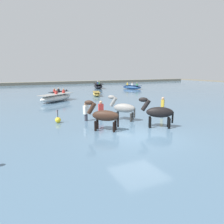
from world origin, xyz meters
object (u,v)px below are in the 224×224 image
Objects in this scene: person_onlooker_right at (101,112)px; person_onlooker_left at (86,114)px; boat_far_inshore at (132,87)px; horse_lead_dark_bay at (104,116)px; horse_trailing_grey at (123,109)px; boat_far_offshore at (59,93)px; channel_buoy at (58,120)px; boat_distant_east at (56,98)px; horse_flank_black at (158,113)px; boat_near_port at (98,86)px; boat_mid_channel at (96,94)px; person_wading_close at (162,107)px.

person_onlooker_right and person_onlooker_left have the same top height.
person_onlooker_right reaches higher than boat_far_inshore.
horse_lead_dark_bay is 2.55m from horse_trailing_grey.
channel_buoy is (-2.72, -13.70, -0.10)m from boat_far_offshore.
boat_distant_east is 9.12m from person_onlooker_right.
horse_flank_black is at bearing -34.87° from channel_buoy.
horse_flank_black is (0.97, -2.29, 0.06)m from horse_trailing_grey.
horse_trailing_grey is at bearing -44.77° from person_onlooker_right.
boat_near_port is at bearing 69.19° from horse_lead_dark_bay.
boat_mid_channel is at bearing -112.70° from boat_near_port.
horse_lead_dark_bay reaches higher than boat_far_inshore.
boat_distant_east is 2.51× the size of person_onlooker_right.
boat_far_offshore reaches higher than channel_buoy.
person_onlooker_left is 2.03× the size of channel_buoy.
person_onlooker_right is 2.83m from channel_buoy.
horse_lead_dark_bay is 15.08m from boat_mid_channel.
horse_lead_dark_bay is 0.96× the size of horse_flank_black.
boat_distant_east reaches higher than channel_buoy.
horse_lead_dark_bay is at bearing -88.12° from boat_distant_east.
horse_trailing_grey is 1.57m from person_onlooker_right.
person_wading_close is (5.81, 2.40, -0.34)m from horse_lead_dark_bay.
person_onlooker_left is at bearing 179.47° from person_wading_close.
person_wading_close is (6.20, -9.28, 0.04)m from boat_distant_east.
boat_near_port is 24.05m from channel_buoy.
boat_far_offshore is at bearing 75.73° from boat_distant_east.
horse_flank_black is 4.50m from person_onlooker_left.
horse_lead_dark_bay is 3.34m from channel_buoy.
person_wading_close is at bearing 47.64° from horse_flank_black.
boat_near_port is 2.64× the size of person_onlooker_left.
channel_buoy is at bearing 177.89° from person_wading_close.
person_onlooker_left is (-9.33, -21.59, 0.01)m from boat_near_port.
boat_far_offshore is at bearing 78.78° from channel_buoy.
person_onlooker_right is (-13.02, -17.84, 0.09)m from boat_far_inshore.
boat_mid_channel is 0.98× the size of boat_far_offshore.
boat_near_port is (7.14, 22.47, -0.34)m from horse_trailing_grey.
horse_trailing_grey is at bearing 38.19° from horse_lead_dark_bay.
horse_flank_black reaches higher than boat_near_port.
horse_trailing_grey is 22.38m from boat_far_inshore.
person_wading_close is at bearing -0.53° from person_onlooker_left.
horse_trailing_grey is at bearing 113.05° from horse_flank_black.
horse_flank_black is 0.49× the size of boat_near_port.
horse_lead_dark_bay is 1.01× the size of horse_trailing_grey.
boat_far_offshore reaches higher than boat_mid_channel.
person_onlooker_left is at bearing -88.80° from boat_distant_east.
boat_mid_channel is at bearing 82.17° from horse_flank_black.
boat_far_offshore is at bearing 94.59° from horse_trailing_grey.
person_onlooker_right is at bearing -0.62° from channel_buoy.
horse_flank_black is 1.30× the size of person_onlooker_left.
boat_mid_channel is at bearing -27.24° from boat_far_offshore.
boat_distant_east is at bearing 98.15° from person_onlooker_right.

